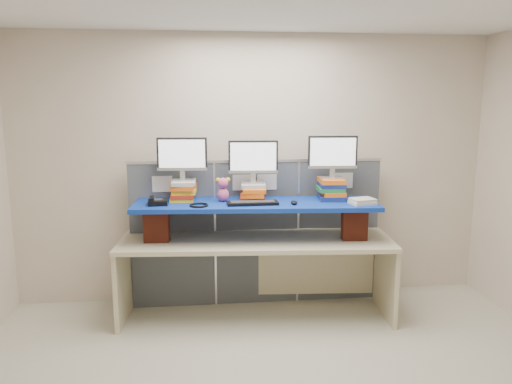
{
  "coord_description": "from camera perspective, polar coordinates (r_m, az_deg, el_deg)",
  "views": [
    {
      "loc": [
        -0.59,
        -3.21,
        2.15
      ],
      "look_at": [
        -0.05,
        1.42,
        1.26
      ],
      "focal_mm": 35.0,
      "sensor_mm": 36.0,
      "label": 1
    }
  ],
  "objects": [
    {
      "name": "plush_toy",
      "position": [
        4.79,
        -3.78,
        0.32
      ],
      "size": [
        0.14,
        0.1,
        0.23
      ],
      "rotation": [
        0.0,
        0.0,
        0.16
      ],
      "color": "#D45088",
      "rests_on": "blue_board"
    },
    {
      "name": "desk",
      "position": [
        4.9,
        0.0,
        -7.2
      ],
      "size": [
        2.68,
        0.97,
        0.8
      ],
      "rotation": [
        0.0,
        0.0,
        -0.08
      ],
      "color": "beige",
      "rests_on": "ground"
    },
    {
      "name": "mouse",
      "position": [
        4.68,
        4.37,
        -1.21
      ],
      "size": [
        0.09,
        0.12,
        0.03
      ],
      "primitive_type": "ellipsoid",
      "rotation": [
        0.0,
        0.0,
        -0.26
      ],
      "color": "black",
      "rests_on": "blue_board"
    },
    {
      "name": "book_stack_right",
      "position": [
        4.94,
        8.62,
        0.35
      ],
      "size": [
        0.28,
        0.32,
        0.21
      ],
      "color": "navy",
      "rests_on": "blue_board"
    },
    {
      "name": "room",
      "position": [
        3.34,
        3.65,
        -2.18
      ],
      "size": [
        5.0,
        4.0,
        2.8
      ],
      "color": "beige",
      "rests_on": "ground"
    },
    {
      "name": "monitor_right",
      "position": [
        4.89,
        8.75,
        4.27
      ],
      "size": [
        0.48,
        0.15,
        0.42
      ],
      "rotation": [
        0.0,
        0.0,
        -0.08
      ],
      "color": "#A5A5AA",
      "rests_on": "book_stack_right"
    },
    {
      "name": "book_stack_center",
      "position": [
        4.86,
        -0.32,
        0.04
      ],
      "size": [
        0.27,
        0.32,
        0.16
      ],
      "color": "#B12B14",
      "rests_on": "blue_board"
    },
    {
      "name": "monitor_left",
      "position": [
        4.83,
        -8.44,
        4.06
      ],
      "size": [
        0.48,
        0.15,
        0.42
      ],
      "rotation": [
        0.0,
        0.0,
        -0.08
      ],
      "color": "#A5A5AA",
      "rests_on": "book_stack_left"
    },
    {
      "name": "brick_pier_left",
      "position": [
        4.82,
        -11.29,
        -3.73
      ],
      "size": [
        0.25,
        0.15,
        0.32
      ],
      "primitive_type": "cube",
      "rotation": [
        0.0,
        0.0,
        -0.08
      ],
      "color": "maroon",
      "rests_on": "desk"
    },
    {
      "name": "binder_stack",
      "position": [
        4.79,
        12.09,
        -1.04
      ],
      "size": [
        0.25,
        0.22,
        0.05
      ],
      "rotation": [
        0.0,
        0.0,
        0.21
      ],
      "color": "beige",
      "rests_on": "blue_board"
    },
    {
      "name": "book_stack_left",
      "position": [
        4.89,
        -8.29,
        0.2
      ],
      "size": [
        0.26,
        0.31,
        0.19
      ],
      "color": "yellow",
      "rests_on": "blue_board"
    },
    {
      "name": "cubicle_partition",
      "position": [
        5.21,
        0.09,
        -4.58
      ],
      "size": [
        2.6,
        0.06,
        1.53
      ],
      "color": "#484D55",
      "rests_on": "ground"
    },
    {
      "name": "brick_pier_right",
      "position": [
        4.88,
        11.18,
        -3.53
      ],
      "size": [
        0.25,
        0.15,
        0.32
      ],
      "primitive_type": "cube",
      "rotation": [
        0.0,
        0.0,
        -0.08
      ],
      "color": "maroon",
      "rests_on": "desk"
    },
    {
      "name": "keyboard",
      "position": [
        4.66,
        -0.39,
        -1.25
      ],
      "size": [
        0.48,
        0.17,
        0.03
      ],
      "rotation": [
        0.0,
        0.0,
        0.01
      ],
      "color": "black",
      "rests_on": "blue_board"
    },
    {
      "name": "blue_board",
      "position": [
        4.77,
        0.0,
        -1.43
      ],
      "size": [
        2.36,
        0.76,
        0.04
      ],
      "primitive_type": "cube",
      "rotation": [
        0.0,
        0.0,
        -0.08
      ],
      "color": "navy",
      "rests_on": "brick_pier_left"
    },
    {
      "name": "monitor_center",
      "position": [
        4.81,
        -0.32,
        3.78
      ],
      "size": [
        0.48,
        0.15,
        0.42
      ],
      "rotation": [
        0.0,
        0.0,
        -0.08
      ],
      "color": "#A5A5AA",
      "rests_on": "book_stack_center"
    },
    {
      "name": "desk_phone",
      "position": [
        4.74,
        -11.25,
        -1.1
      ],
      "size": [
        0.19,
        0.17,
        0.08
      ],
      "rotation": [
        0.0,
        0.0,
        0.06
      ],
      "color": "black",
      "rests_on": "blue_board"
    },
    {
      "name": "headset",
      "position": [
        4.62,
        -6.54,
        -1.5
      ],
      "size": [
        0.21,
        0.21,
        0.02
      ],
      "primitive_type": "torus",
      "rotation": [
        0.0,
        0.0,
        -0.28
      ],
      "color": "black",
      "rests_on": "blue_board"
    }
  ]
}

